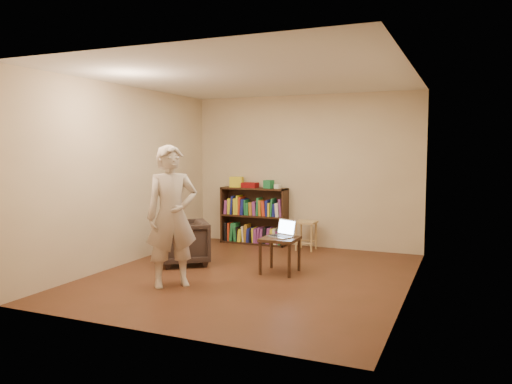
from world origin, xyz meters
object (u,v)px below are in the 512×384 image
at_px(armchair, 183,242).
at_px(laptop, 283,233).
at_px(person, 172,216).
at_px(side_table, 280,243).
at_px(bookshelf, 254,219).
at_px(stool, 306,227).

distance_m(armchair, laptop, 1.52).
bearing_deg(person, laptop, 6.12).
bearing_deg(armchair, side_table, 54.99).
bearing_deg(bookshelf, armchair, -99.89).
xyz_separation_m(stool, armchair, (-1.34, -1.70, -0.07)).
relative_size(armchair, laptop, 1.78).
height_order(stool, armchair, armchair).
height_order(armchair, laptop, laptop).
xyz_separation_m(bookshelf, armchair, (-0.33, -1.87, -0.12)).
bearing_deg(person, side_table, 4.86).
height_order(bookshelf, laptop, bookshelf).
bearing_deg(laptop, stool, 118.56).
bearing_deg(side_table, laptop, 78.24).
bearing_deg(person, armchair, 71.00).
distance_m(bookshelf, armchair, 1.91).
relative_size(bookshelf, side_table, 2.47).
xyz_separation_m(stool, side_table, (0.14, -1.61, 0.01)).
xyz_separation_m(bookshelf, stool, (1.02, -0.18, -0.05)).
distance_m(side_table, laptop, 0.16).
bearing_deg(bookshelf, person, -86.73).
xyz_separation_m(side_table, laptop, (0.01, 0.07, 0.14)).
relative_size(stool, armchair, 0.69).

